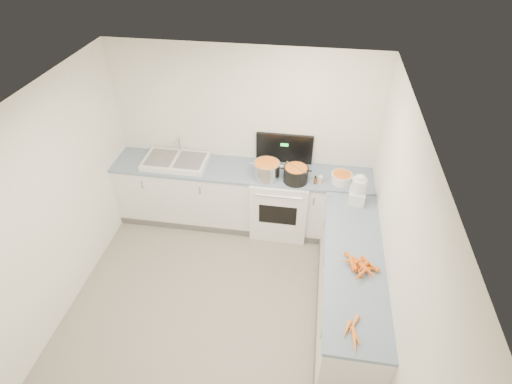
# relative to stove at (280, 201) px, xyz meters

# --- Properties ---
(floor) EXTENTS (3.50, 4.00, 0.00)m
(floor) POSITION_rel_stove_xyz_m (-0.55, -1.69, -0.47)
(floor) COLOR gray
(floor) RESTS_ON ground
(ceiling) EXTENTS (3.50, 4.00, 0.00)m
(ceiling) POSITION_rel_stove_xyz_m (-0.55, -1.69, 2.03)
(ceiling) COLOR white
(ceiling) RESTS_ON ground
(wall_back) EXTENTS (3.50, 0.00, 2.50)m
(wall_back) POSITION_rel_stove_xyz_m (-0.55, 0.31, 0.78)
(wall_back) COLOR white
(wall_back) RESTS_ON ground
(wall_left) EXTENTS (0.00, 4.00, 2.50)m
(wall_left) POSITION_rel_stove_xyz_m (-2.30, -1.69, 0.78)
(wall_left) COLOR white
(wall_left) RESTS_ON ground
(wall_right) EXTENTS (0.00, 4.00, 2.50)m
(wall_right) POSITION_rel_stove_xyz_m (1.20, -1.69, 0.78)
(wall_right) COLOR white
(wall_right) RESTS_ON ground
(counter_back) EXTENTS (3.50, 0.62, 0.94)m
(counter_back) POSITION_rel_stove_xyz_m (-0.55, 0.01, -0.00)
(counter_back) COLOR white
(counter_back) RESTS_ON ground
(counter_right) EXTENTS (0.62, 2.20, 0.94)m
(counter_right) POSITION_rel_stove_xyz_m (0.90, -1.39, -0.00)
(counter_right) COLOR white
(counter_right) RESTS_ON ground
(stove) EXTENTS (0.76, 0.65, 1.36)m
(stove) POSITION_rel_stove_xyz_m (0.00, 0.00, 0.00)
(stove) COLOR white
(stove) RESTS_ON ground
(sink) EXTENTS (0.86, 0.52, 0.31)m
(sink) POSITION_rel_stove_xyz_m (-1.45, 0.02, 0.50)
(sink) COLOR white
(sink) RESTS_ON counter_back
(steel_pot) EXTENTS (0.45, 0.45, 0.25)m
(steel_pot) POSITION_rel_stove_xyz_m (-0.18, -0.12, 0.57)
(steel_pot) COLOR silver
(steel_pot) RESTS_ON stove
(black_pot) EXTENTS (0.38, 0.38, 0.22)m
(black_pot) POSITION_rel_stove_xyz_m (0.19, -0.14, 0.56)
(black_pot) COLOR black
(black_pot) RESTS_ON stove
(wooden_spoon) EXTENTS (0.27, 0.23, 0.01)m
(wooden_spoon) POSITION_rel_stove_xyz_m (0.19, -0.14, 0.68)
(wooden_spoon) COLOR #AD7A47
(wooden_spoon) RESTS_ON black_pot
(mixing_bowl) EXTENTS (0.35, 0.35, 0.12)m
(mixing_bowl) POSITION_rel_stove_xyz_m (0.77, -0.07, 0.53)
(mixing_bowl) COLOR white
(mixing_bowl) RESTS_ON counter_back
(extract_bottle) EXTENTS (0.04, 0.04, 0.10)m
(extract_bottle) POSITION_rel_stove_xyz_m (0.44, -0.16, 0.51)
(extract_bottle) COLOR #593319
(extract_bottle) RESTS_ON counter_back
(spice_jar) EXTENTS (0.05, 0.05, 0.09)m
(spice_jar) POSITION_rel_stove_xyz_m (0.51, -0.13, 0.51)
(spice_jar) COLOR #E5B266
(spice_jar) RESTS_ON counter_back
(food_processor) EXTENTS (0.20, 0.24, 0.37)m
(food_processor) POSITION_rel_stove_xyz_m (0.94, -0.45, 0.63)
(food_processor) COLOR white
(food_processor) RESTS_ON counter_right
(carrot_pile) EXTENTS (0.39, 0.42, 0.09)m
(carrot_pile) POSITION_rel_stove_xyz_m (0.94, -1.51, 0.50)
(carrot_pile) COLOR orange
(carrot_pile) RESTS_ON counter_right
(peeled_carrots) EXTENTS (0.18, 0.37, 0.04)m
(peeled_carrots) POSITION_rel_stove_xyz_m (0.85, -2.27, 0.49)
(peeled_carrots) COLOR orange
(peeled_carrots) RESTS_ON counter_right
(peelings) EXTENTS (0.15, 0.22, 0.01)m
(peelings) POSITION_rel_stove_xyz_m (-1.63, 0.04, 0.54)
(peelings) COLOR tan
(peelings) RESTS_ON sink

